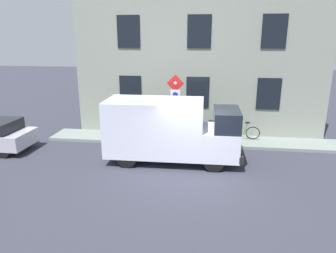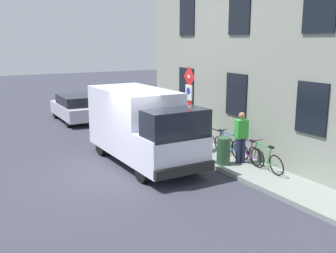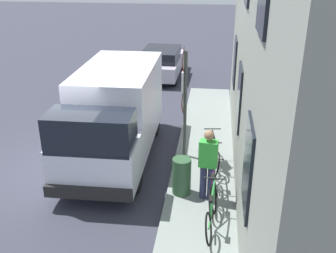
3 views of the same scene
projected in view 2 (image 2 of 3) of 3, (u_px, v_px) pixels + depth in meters
The scene contains 12 objects.
ground_plane at pixel (120, 176), 12.42m from camera, with size 80.00×80.00×0.00m, color #32333F.
sidewalk_slab at pixel (217, 157), 14.22m from camera, with size 1.63×14.19×0.14m, color gray.
building_facade at pixel (246, 58), 14.04m from camera, with size 0.75×12.19×7.08m.
sign_post_stacked at pixel (189, 99), 14.29m from camera, with size 0.16×0.56×3.01m.
delivery_van at pixel (142, 125), 13.54m from camera, with size 2.08×5.36×2.50m.
parked_hatchback at pixel (76, 107), 20.65m from camera, with size 1.80×4.02×1.38m.
bicycle_green at pixel (265, 159), 12.42m from camera, with size 0.46×1.72×0.89m.
bicycle_purple at pixel (247, 153), 13.15m from camera, with size 0.46×1.71×0.89m.
bicycle_blue at pixel (231, 147), 13.89m from camera, with size 0.46×1.72×0.89m.
bicycle_black at pixel (216, 141), 14.62m from camera, with size 0.49×1.72×0.89m.
pedestrian at pixel (241, 136), 13.12m from camera, with size 0.44×0.32×1.72m.
litter_bin at pixel (223, 151), 13.06m from camera, with size 0.44×0.44×0.90m, color #2D5133.
Camera 2 is at (-4.52, -11.01, 4.17)m, focal length 42.39 mm.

